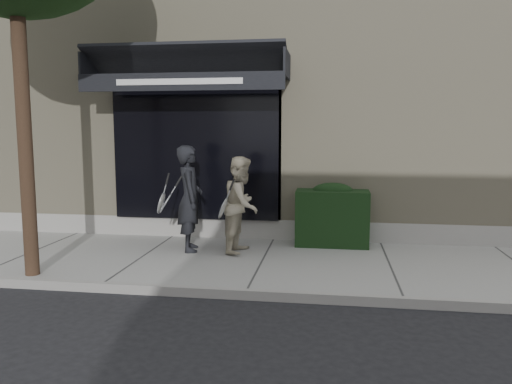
# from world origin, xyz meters

# --- Properties ---
(ground) EXTENTS (80.00, 80.00, 0.00)m
(ground) POSITION_xyz_m (0.00, 0.00, 0.00)
(ground) COLOR black
(ground) RESTS_ON ground
(sidewalk) EXTENTS (20.00, 3.00, 0.12)m
(sidewalk) POSITION_xyz_m (0.00, 0.00, 0.06)
(sidewalk) COLOR gray
(sidewalk) RESTS_ON ground
(curb) EXTENTS (20.00, 0.10, 0.14)m
(curb) POSITION_xyz_m (0.00, -1.55, 0.07)
(curb) COLOR gray
(curb) RESTS_ON ground
(building_facade) EXTENTS (14.30, 8.04, 5.64)m
(building_facade) POSITION_xyz_m (-0.01, 4.96, 2.74)
(building_facade) COLOR tan
(building_facade) RESTS_ON ground
(hedge) EXTENTS (1.30, 0.70, 1.14)m
(hedge) POSITION_xyz_m (1.10, 1.25, 0.66)
(hedge) COLOR black
(hedge) RESTS_ON sidewalk
(pedestrian_front) EXTENTS (0.81, 0.92, 1.82)m
(pedestrian_front) POSITION_xyz_m (-1.33, 0.44, 1.03)
(pedestrian_front) COLOR black
(pedestrian_front) RESTS_ON sidewalk
(pedestrian_back) EXTENTS (0.72, 0.90, 1.64)m
(pedestrian_back) POSITION_xyz_m (-0.43, 0.48, 0.94)
(pedestrian_back) COLOR #B7AD93
(pedestrian_back) RESTS_ON sidewalk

